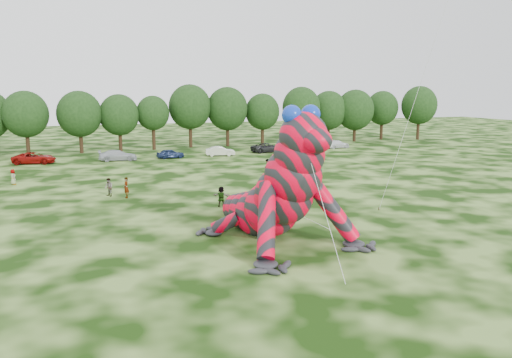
{
  "coord_description": "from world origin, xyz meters",
  "views": [
    {
      "loc": [
        -10.58,
        -24.11,
        9.69
      ],
      "look_at": [
        0.07,
        5.54,
        4.0
      ],
      "focal_mm": 35.0,
      "sensor_mm": 36.0,
      "label": 1
    }
  ],
  "objects": [
    {
      "name": "car_7",
      "position": [
        29.96,
        49.06,
        0.67
      ],
      "size": [
        4.9,
        2.7,
        1.34
      ],
      "primitive_type": "imported",
      "rotation": [
        0.0,
        0.0,
        1.76
      ],
      "color": "white",
      "rests_on": "ground"
    },
    {
      "name": "car_4",
      "position": [
        1.72,
        46.15,
        0.66
      ],
      "size": [
        4.01,
        1.91,
        1.32
      ],
      "primitive_type": "imported",
      "rotation": [
        0.0,
        0.0,
        1.66
      ],
      "color": "navy",
      "rests_on": "ground"
    },
    {
      "name": "car_6",
      "position": [
        17.15,
        47.89,
        0.71
      ],
      "size": [
        5.38,
        2.98,
        1.43
      ],
      "primitive_type": "imported",
      "rotation": [
        0.0,
        0.0,
        1.7
      ],
      "color": "#242426",
      "rests_on": "ground"
    },
    {
      "name": "tree_10",
      "position": [
        7.4,
        58.58,
        5.25
      ],
      "size": [
        7.09,
        6.38,
        10.5
      ],
      "primitive_type": null,
      "color": "black",
      "rests_on": "ground"
    },
    {
      "name": "spectator_3",
      "position": [
        16.4,
        31.53,
        0.92
      ],
      "size": [
        0.92,
        1.16,
        1.84
      ],
      "primitive_type": "imported",
      "rotation": [
        0.0,
        0.0,
        1.06
      ],
      "color": "gray",
      "rests_on": "ground"
    },
    {
      "name": "tree_9",
      "position": [
        1.06,
        57.35,
        4.34
      ],
      "size": [
        5.27,
        4.74,
        8.68
      ],
      "primitive_type": null,
      "color": "black",
      "rests_on": "ground"
    },
    {
      "name": "tree_6",
      "position": [
        -17.56,
        56.68,
        4.75
      ],
      "size": [
        6.52,
        5.86,
        9.49
      ],
      "primitive_type": null,
      "color": "black",
      "rests_on": "ground"
    },
    {
      "name": "tree_14",
      "position": [
        33.46,
        58.72,
        4.7
      ],
      "size": [
        6.82,
        6.14,
        9.4
      ],
      "primitive_type": null,
      "color": "black",
      "rests_on": "ground"
    },
    {
      "name": "tree_11",
      "position": [
        13.79,
        58.2,
        5.03
      ],
      "size": [
        7.01,
        6.31,
        10.07
      ],
      "primitive_type": null,
      "color": "black",
      "rests_on": "ground"
    },
    {
      "name": "car_5",
      "position": [
        9.08,
        46.23,
        0.7
      ],
      "size": [
        4.46,
        2.27,
        1.4
      ],
      "primitive_type": "imported",
      "rotation": [
        0.0,
        0.0,
        1.38
      ],
      "color": "silver",
      "rests_on": "ground"
    },
    {
      "name": "tree_8",
      "position": [
        -4.22,
        56.99,
        4.47
      ],
      "size": [
        6.14,
        5.53,
        8.94
      ],
      "primitive_type": null,
      "color": "black",
      "rests_on": "ground"
    },
    {
      "name": "tree_17",
      "position": [
        51.95,
        56.66,
        5.15
      ],
      "size": [
        6.98,
        6.28,
        10.3
      ],
      "primitive_type": null,
      "color": "black",
      "rests_on": "ground"
    },
    {
      "name": "tree_13",
      "position": [
        27.13,
        57.13,
        5.06
      ],
      "size": [
        6.83,
        6.15,
        10.13
      ],
      "primitive_type": null,
      "color": "black",
      "rests_on": "ground"
    },
    {
      "name": "tree_16",
      "position": [
        45.45,
        59.37,
        4.69
      ],
      "size": [
        6.26,
        5.63,
        9.37
      ],
      "primitive_type": null,
      "color": "black",
      "rests_on": "ground"
    },
    {
      "name": "car_2",
      "position": [
        -16.1,
        47.0,
        0.75
      ],
      "size": [
        5.78,
        3.49,
        1.5
      ],
      "primitive_type": "imported",
      "rotation": [
        0.0,
        0.0,
        1.38
      ],
      "color": "maroon",
      "rests_on": "ground"
    },
    {
      "name": "tree_7",
      "position": [
        -10.08,
        56.8,
        4.74
      ],
      "size": [
        6.68,
        6.01,
        9.48
      ],
      "primitive_type": null,
      "color": "black",
      "rests_on": "ground"
    },
    {
      "name": "tree_15",
      "position": [
        38.47,
        57.77,
        4.82
      ],
      "size": [
        7.17,
        6.45,
        9.63
      ],
      "primitive_type": null,
      "color": "black",
      "rests_on": "ground"
    },
    {
      "name": "tree_12",
      "position": [
        20.01,
        57.74,
        4.49
      ],
      "size": [
        5.99,
        5.39,
        8.97
      ],
      "primitive_type": null,
      "color": "black",
      "rests_on": "ground"
    },
    {
      "name": "spectator_4",
      "position": [
        -17.06,
        31.79,
        0.8
      ],
      "size": [
        0.79,
        0.92,
        1.6
      ],
      "primitive_type": "imported",
      "rotation": [
        0.0,
        0.0,
        2.01
      ],
      "color": "gray",
      "rests_on": "ground"
    },
    {
      "name": "spectator_0",
      "position": [
        -6.72,
        21.32,
        0.94
      ],
      "size": [
        0.57,
        0.76,
        1.88
      ],
      "primitive_type": "imported",
      "rotation": [
        0.0,
        0.0,
        4.9
      ],
      "color": "gray",
      "rests_on": "ground"
    },
    {
      "name": "inflatable_gecko",
      "position": [
        0.74,
        6.54,
        4.42
      ],
      "size": [
        18.65,
        20.7,
        8.84
      ],
      "primitive_type": null,
      "rotation": [
        0.0,
        0.0,
        0.24
      ],
      "color": "#F30022",
      "rests_on": "ground"
    },
    {
      "name": "spectator_2",
      "position": [
        10.41,
        30.31,
        0.79
      ],
      "size": [
        1.17,
        1.04,
        1.57
      ],
      "primitive_type": "imported",
      "rotation": [
        0.0,
        0.0,
        3.71
      ],
      "color": "gray",
      "rests_on": "ground"
    },
    {
      "name": "car_3",
      "position": [
        -5.51,
        46.14,
        0.74
      ],
      "size": [
        5.21,
        2.37,
        1.48
      ],
      "primitive_type": "imported",
      "rotation": [
        0.0,
        0.0,
        1.51
      ],
      "color": "#B0B5BB",
      "rests_on": "ground"
    },
    {
      "name": "spectator_1",
      "position": [
        -8.15,
        22.55,
        0.84
      ],
      "size": [
        0.94,
        1.02,
        1.68
      ],
      "primitive_type": "imported",
      "rotation": [
        0.0,
        0.0,
        5.2
      ],
      "color": "gray",
      "rests_on": "ground"
    },
    {
      "name": "ground",
      "position": [
        0.0,
        0.0,
        0.0
      ],
      "size": [
        240.0,
        240.0,
        0.0
      ],
      "primitive_type": "plane",
      "color": "#16330A",
      "rests_on": "ground"
    },
    {
      "name": "spectator_5",
      "position": [
        0.44,
        15.14,
        0.86
      ],
      "size": [
        1.61,
        1.29,
        1.72
      ],
      "primitive_type": "imported",
      "rotation": [
        0.0,
        0.0,
        2.56
      ],
      "color": "gray",
      "rests_on": "ground"
    }
  ]
}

